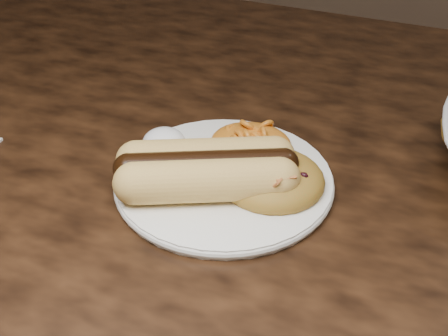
% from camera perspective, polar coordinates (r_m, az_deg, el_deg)
% --- Properties ---
extents(table, '(1.60, 0.90, 0.75)m').
position_cam_1_polar(table, '(0.72, 1.08, -5.73)').
color(table, '#3F2312').
rests_on(table, floor).
extents(plate, '(0.25, 0.25, 0.01)m').
position_cam_1_polar(plate, '(0.63, 0.00, -1.16)').
color(plate, white).
rests_on(plate, table).
extents(hotdog, '(0.15, 0.13, 0.04)m').
position_cam_1_polar(hotdog, '(0.60, -1.61, -0.07)').
color(hotdog, '#F2D565').
rests_on(hotdog, plate).
extents(mac_and_cheese, '(0.10, 0.09, 0.03)m').
position_cam_1_polar(mac_and_cheese, '(0.66, 2.49, 3.13)').
color(mac_and_cheese, orange).
rests_on(mac_and_cheese, plate).
extents(sour_cream, '(0.05, 0.05, 0.03)m').
position_cam_1_polar(sour_cream, '(0.66, -5.55, 2.78)').
color(sour_cream, white).
rests_on(sour_cream, plate).
extents(taco_salad, '(0.11, 0.10, 0.05)m').
position_cam_1_polar(taco_salad, '(0.61, 4.43, -0.18)').
color(taco_salad, '#C85014').
rests_on(taco_salad, plate).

